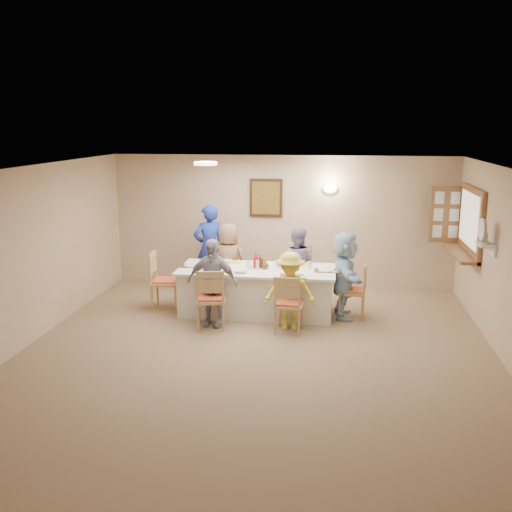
# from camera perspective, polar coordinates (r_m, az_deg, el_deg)

# --- Properties ---
(ground) EXTENTS (7.00, 7.00, 0.00)m
(ground) POSITION_cam_1_polar(r_m,az_deg,el_deg) (7.88, 0.03, -9.81)
(ground) COLOR brown
(room_walls) EXTENTS (7.00, 7.00, 7.00)m
(room_walls) POSITION_cam_1_polar(r_m,az_deg,el_deg) (7.42, 0.03, 1.03)
(room_walls) COLOR tan
(room_walls) RESTS_ON ground
(wall_picture) EXTENTS (0.62, 0.05, 0.72)m
(wall_picture) POSITION_cam_1_polar(r_m,az_deg,el_deg) (10.82, 1.00, 5.82)
(wall_picture) COLOR #442717
(wall_picture) RESTS_ON room_walls
(wall_sconce) EXTENTS (0.26, 0.09, 0.18)m
(wall_sconce) POSITION_cam_1_polar(r_m,az_deg,el_deg) (10.70, 7.43, 6.71)
(wall_sconce) COLOR white
(wall_sconce) RESTS_ON room_walls
(ceiling_light) EXTENTS (0.36, 0.36, 0.05)m
(ceiling_light) POSITION_cam_1_polar(r_m,az_deg,el_deg) (8.94, -5.06, 9.21)
(ceiling_light) COLOR white
(ceiling_light) RESTS_ON room_walls
(serving_hatch) EXTENTS (0.06, 1.50, 1.15)m
(serving_hatch) POSITION_cam_1_polar(r_m,az_deg,el_deg) (9.96, 20.69, 3.19)
(serving_hatch) COLOR brown
(serving_hatch) RESTS_ON room_walls
(hatch_sill) EXTENTS (0.30, 1.50, 0.05)m
(hatch_sill) POSITION_cam_1_polar(r_m,az_deg,el_deg) (10.03, 19.79, 0.27)
(hatch_sill) COLOR brown
(hatch_sill) RESTS_ON room_walls
(shutter_door) EXTENTS (0.55, 0.04, 1.00)m
(shutter_door) POSITION_cam_1_polar(r_m,az_deg,el_deg) (10.65, 18.46, 3.95)
(shutter_door) COLOR brown
(shutter_door) RESTS_ON room_walls
(fan_shelf) EXTENTS (0.22, 0.36, 0.03)m
(fan_shelf) POSITION_cam_1_polar(r_m,az_deg,el_deg) (8.67, 22.01, 1.04)
(fan_shelf) COLOR white
(fan_shelf) RESTS_ON room_walls
(desk_fan) EXTENTS (0.30, 0.30, 0.28)m
(desk_fan) POSITION_cam_1_polar(r_m,az_deg,el_deg) (8.64, 21.90, 2.02)
(desk_fan) COLOR #A5A5A8
(desk_fan) RESTS_ON fan_shelf
(dining_table) EXTENTS (2.55, 1.08, 0.76)m
(dining_table) POSITION_cam_1_polar(r_m,az_deg,el_deg) (9.41, 0.09, -3.50)
(dining_table) COLOR white
(dining_table) RESTS_ON ground
(chair_back_left) EXTENTS (0.56, 0.56, 0.99)m
(chair_back_left) POSITION_cam_1_polar(r_m,az_deg,el_deg) (10.23, -2.62, -1.48)
(chair_back_left) COLOR tan
(chair_back_left) RESTS_ON ground
(chair_back_right) EXTENTS (0.56, 0.56, 0.98)m
(chair_back_right) POSITION_cam_1_polar(r_m,az_deg,el_deg) (10.09, 4.09, -1.74)
(chair_back_right) COLOR tan
(chair_back_right) RESTS_ON ground
(chair_front_left) EXTENTS (0.54, 0.54, 0.96)m
(chair_front_left) POSITION_cam_1_polar(r_m,az_deg,el_deg) (8.73, -4.55, -4.20)
(chair_front_left) COLOR tan
(chair_front_left) RESTS_ON ground
(chair_front_right) EXTENTS (0.47, 0.47, 0.90)m
(chair_front_right) POSITION_cam_1_polar(r_m,az_deg,el_deg) (8.57, 3.34, -4.71)
(chair_front_right) COLOR tan
(chair_front_right) RESTS_ON ground
(chair_left_end) EXTENTS (0.51, 0.51, 0.99)m
(chair_left_end) POSITION_cam_1_polar(r_m,az_deg,el_deg) (9.71, -9.02, -2.45)
(chair_left_end) COLOR tan
(chair_left_end) RESTS_ON ground
(chair_right_end) EXTENTS (0.47, 0.47, 0.91)m
(chair_right_end) POSITION_cam_1_polar(r_m,az_deg,el_deg) (9.31, 9.59, -3.39)
(chair_right_end) COLOR tan
(chair_right_end) RESTS_ON ground
(diner_back_left) EXTENTS (0.80, 0.64, 1.38)m
(diner_back_left) POSITION_cam_1_polar(r_m,az_deg,el_deg) (10.07, -2.76, -0.59)
(diner_back_left) COLOR brown
(diner_back_left) RESTS_ON ground
(diner_back_right) EXTENTS (0.75, 0.63, 1.34)m
(diner_back_right) POSITION_cam_1_polar(r_m,az_deg,el_deg) (9.93, 4.06, -0.91)
(diner_back_right) COLOR gray
(diner_back_right) RESTS_ON ground
(diner_front_left) EXTENTS (0.89, 0.53, 1.38)m
(diner_front_left) POSITION_cam_1_polar(r_m,az_deg,el_deg) (8.78, -4.41, -2.66)
(diner_front_left) COLOR #9A9AAA
(diner_front_left) RESTS_ON ground
(diner_front_right) EXTENTS (0.81, 0.50, 1.21)m
(diner_front_right) POSITION_cam_1_polar(r_m,az_deg,el_deg) (8.64, 3.42, -3.51)
(diner_front_right) COLOR yellow
(diner_front_right) RESTS_ON ground
(diner_right_end) EXTENTS (1.37, 0.63, 1.40)m
(diner_right_end) POSITION_cam_1_polar(r_m,az_deg,el_deg) (9.24, 8.85, -1.89)
(diner_right_end) COLOR #AACDEA
(diner_right_end) RESTS_ON ground
(caregiver) EXTENTS (0.93, 0.90, 1.64)m
(caregiver) POSITION_cam_1_polar(r_m,az_deg,el_deg) (10.58, -4.69, 0.77)
(caregiver) COLOR #1C36AA
(caregiver) RESTS_ON ground
(placemat_fl) EXTENTS (0.37, 0.28, 0.01)m
(placemat_fl) POSITION_cam_1_polar(r_m,az_deg,el_deg) (9.01, -4.06, -1.76)
(placemat_fl) COLOR #472B19
(placemat_fl) RESTS_ON dining_table
(plate_fl) EXTENTS (0.26, 0.26, 0.02)m
(plate_fl) POSITION_cam_1_polar(r_m,az_deg,el_deg) (9.01, -4.06, -1.70)
(plate_fl) COLOR white
(plate_fl) RESTS_ON dining_table
(napkin_fl) EXTENTS (0.14, 0.14, 0.01)m
(napkin_fl) POSITION_cam_1_polar(r_m,az_deg,el_deg) (8.93, -3.00, -1.84)
(napkin_fl) COLOR yellow
(napkin_fl) RESTS_ON dining_table
(placemat_fr) EXTENTS (0.36, 0.27, 0.01)m
(placemat_fr) POSITION_cam_1_polar(r_m,az_deg,el_deg) (8.84, 3.57, -2.04)
(placemat_fr) COLOR #472B19
(placemat_fr) RESTS_ON dining_table
(plate_fr) EXTENTS (0.23, 0.23, 0.01)m
(plate_fr) POSITION_cam_1_polar(r_m,az_deg,el_deg) (8.84, 3.57, -1.97)
(plate_fr) COLOR white
(plate_fr) RESTS_ON dining_table
(napkin_fr) EXTENTS (0.14, 0.14, 0.01)m
(napkin_fr) POSITION_cam_1_polar(r_m,az_deg,el_deg) (8.78, 4.72, -2.12)
(napkin_fr) COLOR yellow
(napkin_fr) RESTS_ON dining_table
(placemat_bl) EXTENTS (0.34, 0.26, 0.01)m
(placemat_bl) POSITION_cam_1_polar(r_m,az_deg,el_deg) (9.81, -3.05, -0.52)
(placemat_bl) COLOR #472B19
(placemat_bl) RESTS_ON dining_table
(plate_bl) EXTENTS (0.24, 0.24, 0.02)m
(plate_bl) POSITION_cam_1_polar(r_m,az_deg,el_deg) (9.81, -3.05, -0.46)
(plate_bl) COLOR white
(plate_bl) RESTS_ON dining_table
(napkin_bl) EXTENTS (0.15, 0.15, 0.01)m
(napkin_bl) POSITION_cam_1_polar(r_m,az_deg,el_deg) (9.73, -2.06, -0.58)
(napkin_bl) COLOR yellow
(napkin_bl) RESTS_ON dining_table
(placemat_br) EXTENTS (0.33, 0.25, 0.01)m
(placemat_br) POSITION_cam_1_polar(r_m,az_deg,el_deg) (9.66, 3.96, -0.75)
(placemat_br) COLOR #472B19
(placemat_br) RESTS_ON dining_table
(plate_br) EXTENTS (0.25, 0.25, 0.02)m
(plate_br) POSITION_cam_1_polar(r_m,az_deg,el_deg) (9.65, 3.96, -0.69)
(plate_br) COLOR white
(plate_br) RESTS_ON dining_table
(napkin_br) EXTENTS (0.13, 0.13, 0.01)m
(napkin_br) POSITION_cam_1_polar(r_m,az_deg,el_deg) (9.59, 5.01, -0.81)
(napkin_br) COLOR yellow
(napkin_br) RESTS_ON dining_table
(placemat_le) EXTENTS (0.38, 0.28, 0.01)m
(placemat_le) POSITION_cam_1_polar(r_m,az_deg,el_deg) (9.52, -6.48, -1.01)
(placemat_le) COLOR #472B19
(placemat_le) RESTS_ON dining_table
(plate_le) EXTENTS (0.23, 0.23, 0.01)m
(plate_le) POSITION_cam_1_polar(r_m,az_deg,el_deg) (9.52, -6.49, -0.95)
(plate_le) COLOR white
(plate_le) RESTS_ON dining_table
(napkin_le) EXTENTS (0.15, 0.15, 0.01)m
(napkin_le) POSITION_cam_1_polar(r_m,az_deg,el_deg) (9.43, -5.50, -1.08)
(napkin_le) COLOR yellow
(napkin_le) RESTS_ON dining_table
(placemat_re) EXTENTS (0.37, 0.27, 0.01)m
(placemat_re) POSITION_cam_1_polar(r_m,az_deg,el_deg) (9.23, 7.00, -1.47)
(placemat_re) COLOR #472B19
(placemat_re) RESTS_ON dining_table
(plate_re) EXTENTS (0.25, 0.25, 0.02)m
(plate_re) POSITION_cam_1_polar(r_m,az_deg,el_deg) (9.22, 7.00, -1.41)
(plate_re) COLOR white
(plate_re) RESTS_ON dining_table
(napkin_re) EXTENTS (0.14, 0.14, 0.01)m
(napkin_re) POSITION_cam_1_polar(r_m,az_deg,el_deg) (9.18, 8.12, -1.54)
(napkin_re) COLOR yellow
(napkin_re) RESTS_ON dining_table
(teacup_a) EXTENTS (0.20, 0.20, 0.09)m
(teacup_a) POSITION_cam_1_polar(r_m,az_deg,el_deg) (9.11, -5.13, -1.33)
(teacup_a) COLOR white
(teacup_a) RESTS_ON dining_table
(teacup_b) EXTENTS (0.13, 0.13, 0.08)m
(teacup_b) POSITION_cam_1_polar(r_m,az_deg,el_deg) (9.79, 2.68, -0.31)
(teacup_b) COLOR white
(teacup_b) RESTS_ON dining_table
(bowl_a) EXTENTS (0.33, 0.33, 0.05)m
(bowl_a) POSITION_cam_1_polar(r_m,az_deg,el_deg) (9.06, -1.52, -1.49)
(bowl_a) COLOR white
(bowl_a) RESTS_ON dining_table
(bowl_b) EXTENTS (0.31, 0.31, 0.07)m
(bowl_b) POSITION_cam_1_polar(r_m,az_deg,el_deg) (9.48, 2.58, -0.80)
(bowl_b) COLOR white
(bowl_b) RESTS_ON dining_table
(condiment_ketchup) EXTENTS (0.14, 0.14, 0.26)m
(condiment_ketchup) POSITION_cam_1_polar(r_m,az_deg,el_deg) (9.30, -0.01, -0.43)
(condiment_ketchup) COLOR red
(condiment_ketchup) RESTS_ON dining_table
(condiment_brown) EXTENTS (0.17, 0.17, 0.21)m
(condiment_brown) POSITION_cam_1_polar(r_m,az_deg,el_deg) (9.36, 0.42, -0.52)
(condiment_brown) COLOR #4F3715
(condiment_brown) RESTS_ON dining_table
(condiment_malt) EXTENTS (0.18, 0.18, 0.15)m
(condiment_malt) POSITION_cam_1_polar(r_m,az_deg,el_deg) (9.27, 0.92, -0.84)
(condiment_malt) COLOR #4F3715
(condiment_malt) RESTS_ON dining_table
(drinking_glass) EXTENTS (0.06, 0.06, 0.09)m
(drinking_glass) POSITION_cam_1_polar(r_m,az_deg,el_deg) (9.37, -0.78, -0.82)
(drinking_glass) COLOR silver
(drinking_glass) RESTS_ON dining_table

